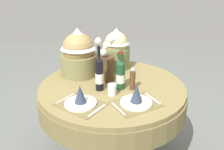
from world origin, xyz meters
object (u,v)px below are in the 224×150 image
at_px(gift_tub_back_left, 78,51).
at_px(wine_bottle_centre, 99,74).
at_px(place_setting_left, 80,99).
at_px(flower_vase, 107,64).
at_px(pepper_mill, 132,80).
at_px(tumbler_near_right, 112,90).
at_px(place_setting_right, 136,98).
at_px(dining_table, 112,98).
at_px(wine_bottle_left, 121,74).
at_px(gift_tub_back_centre, 116,47).

bearing_deg(gift_tub_back_left, wine_bottle_centre, -60.09).
distance_m(place_setting_left, wine_bottle_centre, 0.29).
xyz_separation_m(flower_vase, wine_bottle_centre, (-0.06, -0.19, -0.02)).
xyz_separation_m(wine_bottle_centre, pepper_mill, (0.27, 0.00, -0.06)).
bearing_deg(place_setting_left, pepper_mill, 30.29).
height_order(place_setting_left, wine_bottle_centre, wine_bottle_centre).
bearing_deg(pepper_mill, gift_tub_back_left, 144.02).
relative_size(wine_bottle_centre, tumbler_near_right, 4.13).
relative_size(place_setting_left, wine_bottle_centre, 1.13).
xyz_separation_m(place_setting_right, gift_tub_back_left, (-0.47, 0.59, 0.18)).
bearing_deg(tumbler_near_right, gift_tub_back_left, 124.48).
height_order(dining_table, wine_bottle_left, wine_bottle_left).
bearing_deg(flower_vase, place_setting_right, -64.17).
bearing_deg(gift_tub_back_left, place_setting_right, -51.22).
xyz_separation_m(wine_bottle_centre, gift_tub_back_left, (-0.20, 0.34, 0.09)).
distance_m(wine_bottle_centre, gift_tub_back_left, 0.40).
xyz_separation_m(place_setting_left, gift_tub_back_left, (-0.06, 0.58, 0.18)).
bearing_deg(gift_tub_back_left, place_setting_left, -84.32).
distance_m(flower_vase, pepper_mill, 0.29).
height_order(place_setting_left, place_setting_right, same).
bearing_deg(pepper_mill, dining_table, 151.63).
relative_size(wine_bottle_left, pepper_mill, 1.72).
xyz_separation_m(wine_bottle_left, tumbler_near_right, (-0.08, -0.11, -0.08)).
height_order(wine_bottle_centre, gift_tub_back_left, gift_tub_back_left).
distance_m(place_setting_right, wine_bottle_left, 0.30).
relative_size(place_setting_left, flower_vase, 1.05).
bearing_deg(wine_bottle_centre, gift_tub_back_centre, 71.92).
relative_size(gift_tub_back_left, gift_tub_back_centre, 1.10).
bearing_deg(flower_vase, dining_table, -66.56).
distance_m(flower_vase, wine_bottle_left, 0.20).
distance_m(flower_vase, gift_tub_back_left, 0.31).
distance_m(wine_bottle_left, wine_bottle_centre, 0.18).
relative_size(tumbler_near_right, gift_tub_back_centre, 0.23).
relative_size(place_setting_left, gift_tub_back_centre, 1.05).
distance_m(wine_bottle_centre, pepper_mill, 0.28).
bearing_deg(pepper_mill, wine_bottle_left, 167.22).
relative_size(wine_bottle_left, tumbler_near_right, 3.61).
height_order(dining_table, tumbler_near_right, tumbler_near_right).
bearing_deg(place_setting_left, gift_tub_back_centre, 67.79).
xyz_separation_m(flower_vase, gift_tub_back_left, (-0.26, 0.15, 0.07)).
bearing_deg(flower_vase, gift_tub_back_left, 149.77).
bearing_deg(wine_bottle_left, wine_bottle_centre, -172.60).
bearing_deg(dining_table, gift_tub_back_centre, 82.29).
height_order(wine_bottle_centre, tumbler_near_right, wine_bottle_centre).
bearing_deg(wine_bottle_centre, tumbler_near_right, -42.15).
distance_m(dining_table, gift_tub_back_left, 0.54).
height_order(wine_bottle_left, pepper_mill, wine_bottle_left).
height_order(dining_table, flower_vase, flower_vase).
bearing_deg(wine_bottle_left, dining_table, 135.45).
height_order(flower_vase, tumbler_near_right, flower_vase).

